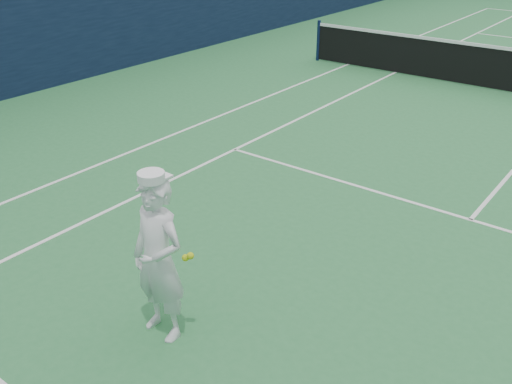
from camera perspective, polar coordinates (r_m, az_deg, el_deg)
tennis_player at (r=5.43m, az=-9.71°, el=-6.65°), size 0.76×0.48×1.74m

